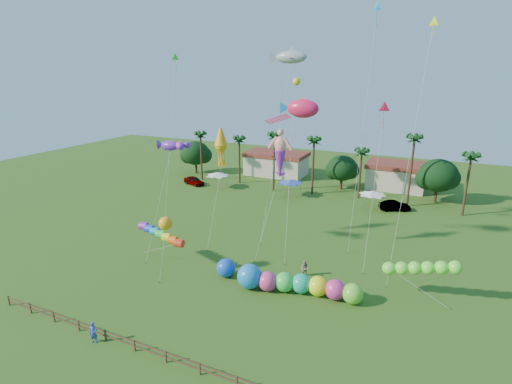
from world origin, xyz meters
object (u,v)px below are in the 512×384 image
at_px(spectator_b, 305,269).
at_px(blue_ball, 226,268).
at_px(car_a, 194,181).
at_px(caterpillar_inflatable, 294,283).
at_px(car_b, 395,206).
at_px(spectator_a, 93,333).

xyz_separation_m(spectator_b, blue_ball, (-7.57, -3.55, 0.10)).
relative_size(car_a, caterpillar_inflatable, 0.38).
xyz_separation_m(caterpillar_inflatable, blue_ball, (-7.64, 0.12, -0.05)).
relative_size(car_a, car_b, 1.00).
height_order(car_b, spectator_b, spectator_b).
bearing_deg(spectator_b, caterpillar_inflatable, -72.85).
distance_m(spectator_b, caterpillar_inflatable, 3.67).
bearing_deg(spectator_b, spectator_a, -108.16).
height_order(car_b, caterpillar_inflatable, caterpillar_inflatable).
height_order(car_b, spectator_a, spectator_a).
bearing_deg(blue_ball, car_a, 128.75).
bearing_deg(blue_ball, spectator_a, -107.31).
bearing_deg(spectator_b, car_a, 156.66).
xyz_separation_m(car_b, spectator_a, (-18.06, -43.49, 0.15)).
xyz_separation_m(spectator_b, caterpillar_inflatable, (0.07, -3.67, 0.15)).
xyz_separation_m(car_a, spectator_b, (30.59, -25.13, 0.11)).
xyz_separation_m(spectator_a, caterpillar_inflatable, (11.99, 13.85, 0.14)).
height_order(spectator_a, blue_ball, blue_ball).
height_order(car_a, spectator_b, spectator_b).
relative_size(car_b, spectator_a, 2.55).
relative_size(spectator_b, caterpillar_inflatable, 0.15).
distance_m(car_a, car_b, 36.74).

